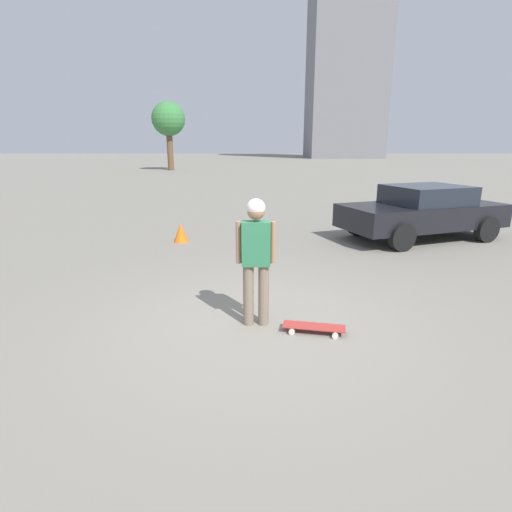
% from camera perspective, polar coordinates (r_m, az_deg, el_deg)
% --- Properties ---
extents(ground_plane, '(220.00, 220.00, 0.00)m').
position_cam_1_polar(ground_plane, '(5.48, -0.00, -9.67)').
color(ground_plane, gray).
extents(person, '(0.24, 0.52, 1.70)m').
position_cam_1_polar(person, '(5.13, -0.00, 0.55)').
color(person, '#7A6B56').
rests_on(person, ground_plane).
extents(skateboard, '(0.40, 0.83, 0.09)m').
position_cam_1_polar(skateboard, '(5.28, 8.27, -10.02)').
color(skateboard, '#A5332D').
rests_on(skateboard, ground_plane).
extents(car_parked_near, '(3.04, 4.48, 1.36)m').
position_cam_1_polar(car_parked_near, '(11.05, 22.70, 5.93)').
color(car_parked_near, black).
rests_on(car_parked_near, ground_plane).
extents(building_block_distant, '(12.81, 12.88, 37.19)m').
position_cam_1_polar(building_block_distant, '(80.89, 12.86, 26.84)').
color(building_block_distant, slate).
rests_on(building_block_distant, ground_plane).
extents(tree_distant, '(3.08, 3.08, 6.20)m').
position_cam_1_polar(tree_distant, '(39.78, -12.40, 18.45)').
color(tree_distant, brown).
rests_on(tree_distant, ground_plane).
extents(traffic_cone, '(0.37, 0.37, 0.47)m').
position_cam_1_polar(traffic_cone, '(10.11, -10.68, 3.31)').
color(traffic_cone, orange).
rests_on(traffic_cone, ground_plane).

